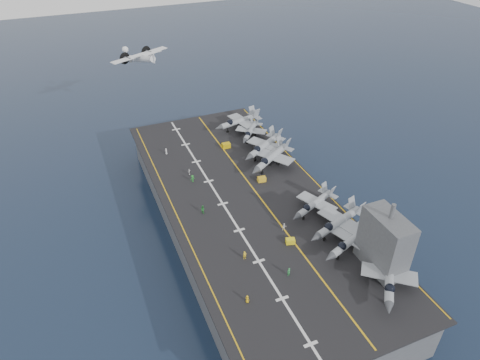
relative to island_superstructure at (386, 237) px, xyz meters
name	(u,v)px	position (x,y,z in m)	size (l,w,h in m)	color
ground	(246,231)	(-15.00, 30.00, -17.90)	(500.00, 500.00, 0.00)	#142135
hull	(246,216)	(-15.00, 30.00, -12.90)	(36.00, 90.00, 10.00)	#56595E
flight_deck	(246,199)	(-15.00, 30.00, -7.70)	(38.00, 92.00, 0.40)	black
foul_line	(258,195)	(-12.00, 30.00, -7.48)	(0.35, 90.00, 0.02)	gold
landing_centerline	(223,204)	(-21.00, 30.00, -7.48)	(0.50, 90.00, 0.02)	silver
deck_edge_port	(177,215)	(-32.00, 30.00, -7.48)	(0.25, 90.00, 0.02)	gold
deck_edge_stbd	(314,181)	(3.50, 30.00, -7.48)	(0.25, 90.00, 0.02)	gold
island_superstructure	(386,237)	(0.00, 0.00, 0.00)	(5.00, 10.00, 15.00)	#56595E
fighter_jet_0	(390,276)	(-1.86, -4.84, -4.88)	(17.31, 18.03, 5.23)	#8F99A0
fighter_jet_1	(352,240)	(-2.51, 5.95, -4.98)	(16.93, 13.98, 5.04)	#9EA6AD
fighter_jet_2	(339,221)	(-1.76, 11.65, -4.79)	(18.10, 14.80, 5.42)	#A0AAB2
fighter_jet_3	(315,203)	(-2.96, 19.42, -5.09)	(16.37, 13.93, 4.81)	#9AA0A9
fighter_jet_5	(272,157)	(-3.41, 40.37, -4.64)	(19.79, 18.17, 5.72)	gray
fighter_jet_6	(264,145)	(-2.56, 46.66, -4.72)	(19.25, 17.55, 5.56)	#9FA5B0
fighter_jet_7	(250,131)	(-2.25, 56.67, -5.20)	(15.23, 15.87, 4.61)	gray
fighter_jet_8	(239,121)	(-3.08, 63.13, -4.81)	(17.44, 13.58, 5.38)	#9EA5AF
tow_cart_a	(290,241)	(-12.83, 12.25, -6.95)	(2.11, 1.67, 1.11)	yellow
tow_cart_b	(262,179)	(-8.75, 34.93, -6.89)	(2.18, 1.57, 1.22)	gold
tow_cart_c	(226,145)	(-10.93, 53.93, -6.81)	(2.30, 1.50, 1.37)	#CFA709
crew_0	(247,299)	(-27.07, 1.70, -6.69)	(1.11, 1.16, 1.61)	gold
crew_1	(245,255)	(-23.28, 11.71, -6.54)	(1.23, 0.90, 1.92)	yellow
crew_2	(203,209)	(-26.27, 28.69, -6.51)	(1.25, 1.42, 1.98)	#248B31
crew_3	(193,179)	(-24.73, 41.35, -6.55)	(1.24, 0.92, 1.90)	#1D8525
crew_4	(189,172)	(-24.50, 44.77, -6.66)	(1.18, 1.19, 1.68)	silver
crew_5	(166,151)	(-27.39, 56.93, -6.63)	(0.73, 1.07, 1.75)	silver
crew_6	(289,272)	(-17.35, 4.49, -6.55)	(1.30, 1.05, 1.89)	#2B8E41
crew_7	(284,227)	(-12.13, 16.33, -6.59)	(1.19, 0.89, 1.82)	silver
transport_plane	(140,59)	(-26.28, 86.00, 9.98)	(23.83, 20.98, 4.70)	silver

